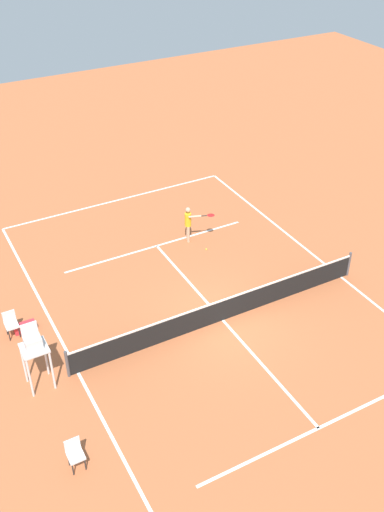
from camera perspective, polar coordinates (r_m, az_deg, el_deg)
name	(u,v)px	position (r m, az deg, el deg)	size (l,w,h in m)	color
ground_plane	(223,320)	(21.64, 2.96, -6.16)	(60.00, 60.00, 0.00)	#B76038
court_lines	(223,320)	(21.63, 2.96, -6.15)	(11.07, 20.15, 0.01)	white
tennis_net	(223,309)	(21.32, 3.00, -5.15)	(11.67, 0.10, 1.07)	#4C4C51
player_serving	(189,221)	(25.31, -0.27, 3.35)	(1.17, 0.90, 1.64)	#D8A884
tennis_ball	(206,249)	(25.21, 1.37, 0.66)	(0.07, 0.07, 0.07)	#CCE033
umpire_chair	(34,347)	(18.85, -14.94, -8.44)	(0.80, 0.80, 2.41)	silver
courtside_chair_near	(75,453)	(17.31, -11.18, -18.03)	(0.44, 0.46, 0.95)	#262626
courtside_chair_mid	(11,323)	(21.61, -16.98, -6.16)	(0.44, 0.46, 0.95)	#262626
equipment_bag	(25,327)	(21.90, -15.74, -6.58)	(0.76, 0.32, 0.30)	red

